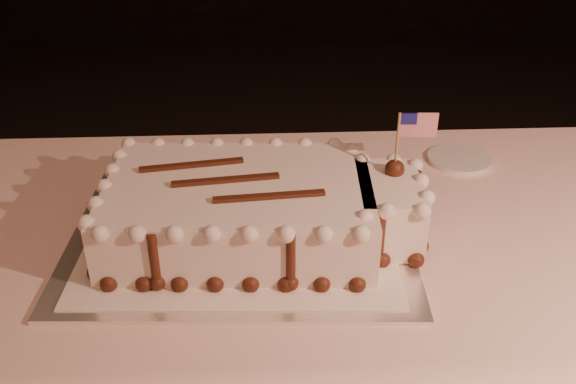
{
  "coord_description": "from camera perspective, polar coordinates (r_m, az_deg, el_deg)",
  "views": [
    {
      "loc": [
        -0.11,
        -0.32,
        1.37
      ],
      "look_at": [
        -0.07,
        0.58,
        0.84
      ],
      "focal_mm": 40.0,
      "sensor_mm": 36.0,
      "label": 1
    }
  ],
  "objects": [
    {
      "name": "cake_board",
      "position": [
        1.09,
        -4.2,
        -4.04
      ],
      "size": [
        0.59,
        0.46,
        0.01
      ],
      "primitive_type": "cube",
      "rotation": [
        0.0,
        0.0,
        -0.05
      ],
      "color": "white",
      "rests_on": "banquet_table"
    },
    {
      "name": "doily",
      "position": [
        1.09,
        -4.21,
        -3.82
      ],
      "size": [
        0.53,
        0.41,
        0.0
      ],
      "primitive_type": "cube",
      "rotation": [
        0.0,
        0.0,
        -0.05
      ],
      "color": "white",
      "rests_on": "cake_board"
    },
    {
      "name": "sheet_cake",
      "position": [
        1.06,
        -2.69,
        -1.49
      ],
      "size": [
        0.55,
        0.33,
        0.21
      ],
      "color": "white",
      "rests_on": "doily"
    },
    {
      "name": "side_plate",
      "position": [
        1.38,
        14.97,
        2.85
      ],
      "size": [
        0.13,
        0.13,
        0.01
      ],
      "primitive_type": "cylinder",
      "color": "silver",
      "rests_on": "banquet_table"
    }
  ]
}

